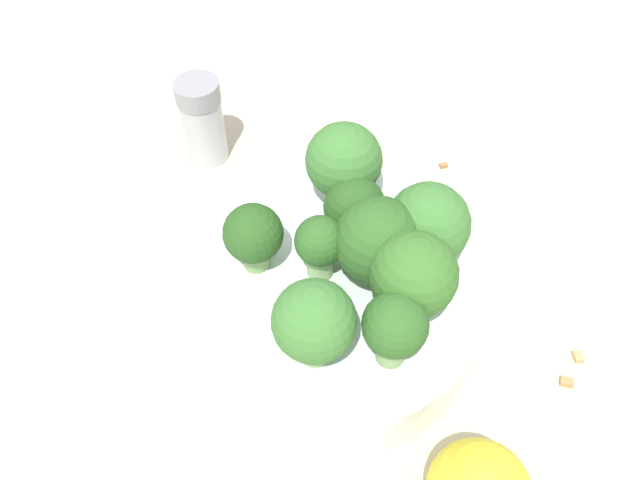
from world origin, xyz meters
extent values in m
plane|color=beige|center=(0.00, 0.00, 0.00)|extent=(3.00, 3.00, 0.00)
cylinder|color=silver|center=(0.00, 0.00, 0.02)|extent=(0.22, 0.22, 0.05)
cylinder|color=#84AD66|center=(0.00, 0.04, 0.06)|extent=(0.02, 0.02, 0.03)
sphere|color=#2D5B23|center=(0.00, 0.04, 0.08)|extent=(0.06, 0.06, 0.06)
cylinder|color=#84AD66|center=(0.03, 0.06, 0.06)|extent=(0.02, 0.02, 0.03)
sphere|color=#386B28|center=(0.03, 0.06, 0.09)|extent=(0.05, 0.05, 0.05)
cylinder|color=#7A9E5B|center=(-0.01, 0.07, 0.06)|extent=(0.02, 0.02, 0.03)
sphere|color=#3D7533|center=(-0.01, 0.07, 0.08)|extent=(0.05, 0.05, 0.05)
cylinder|color=#84AD66|center=(0.00, 0.00, 0.06)|extent=(0.02, 0.02, 0.03)
sphere|color=#2D5B23|center=(0.00, 0.00, 0.08)|extent=(0.03, 0.03, 0.03)
cylinder|color=#7A9E5B|center=(-0.04, 0.02, 0.06)|extent=(0.02, 0.02, 0.02)
sphere|color=#28511E|center=(-0.04, 0.02, 0.07)|extent=(0.04, 0.04, 0.04)
cylinder|color=#7A9E5B|center=(0.06, 0.04, 0.06)|extent=(0.02, 0.02, 0.03)
sphere|color=#2D5B23|center=(0.06, 0.04, 0.08)|extent=(0.04, 0.04, 0.04)
cylinder|color=#84AD66|center=(-0.07, 0.01, 0.06)|extent=(0.02, 0.02, 0.03)
sphere|color=#3D7533|center=(-0.07, 0.01, 0.09)|extent=(0.05, 0.05, 0.05)
cylinder|color=#8EB770|center=(0.06, 0.00, 0.06)|extent=(0.02, 0.02, 0.03)
sphere|color=#3D7533|center=(0.06, 0.00, 0.09)|extent=(0.05, 0.05, 0.05)
cylinder|color=#7A9E5B|center=(-0.01, -0.04, 0.06)|extent=(0.03, 0.03, 0.02)
sphere|color=#28511E|center=(-0.01, -0.04, 0.08)|extent=(0.04, 0.04, 0.04)
cylinder|color=#B2B7BC|center=(-0.16, -0.11, 0.03)|extent=(0.03, 0.03, 0.06)
cylinder|color=gray|center=(-0.16, -0.11, 0.07)|extent=(0.04, 0.04, 0.02)
cube|color=olive|center=(-0.11, -0.09, 0.00)|extent=(0.01, 0.00, 0.01)
cube|color=tan|center=(0.03, 0.18, 0.00)|extent=(0.01, 0.01, 0.01)
cube|color=olive|center=(-0.15, 0.10, 0.00)|extent=(0.01, 0.01, 0.01)
cube|color=#AD7F4C|center=(0.05, 0.16, 0.00)|extent=(0.01, 0.01, 0.01)
camera|label=1|loc=(0.24, 0.01, 0.38)|focal=35.00mm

